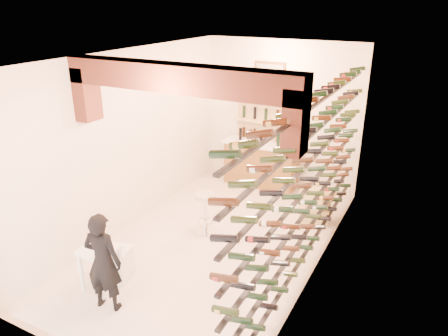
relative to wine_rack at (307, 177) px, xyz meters
name	(u,v)px	position (x,y,z in m)	size (l,w,h in m)	color
ground	(216,242)	(-1.53, 0.00, -1.55)	(6.00, 6.00, 0.00)	beige
room_shell	(207,122)	(-1.53, -0.26, 0.70)	(3.52, 6.02, 3.21)	white
wine_rack	(307,177)	(0.00, 0.00, 0.00)	(0.32, 5.70, 2.56)	black
back_counter	(261,163)	(-1.83, 2.65, -1.02)	(1.70, 0.62, 1.29)	brown
back_shelving	(266,133)	(-1.83, 2.89, -0.38)	(1.40, 0.31, 2.73)	tan
tasting_table	(100,256)	(-2.37, -1.90, -0.97)	(0.52, 0.52, 0.85)	white
white_stool	(117,264)	(-2.37, -1.57, -1.30)	(0.40, 0.40, 0.49)	white
person	(103,262)	(-2.06, -2.14, -0.83)	(0.53, 0.35, 1.44)	black
chrome_barstool	(205,210)	(-1.88, 0.23, -1.11)	(0.39, 0.39, 0.76)	silver
crate_lower	(314,213)	(-0.25, 1.55, -1.38)	(0.55, 0.39, 0.33)	tan
crate_upper	(315,199)	(-0.25, 1.55, -1.07)	(0.50, 0.35, 0.29)	tan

